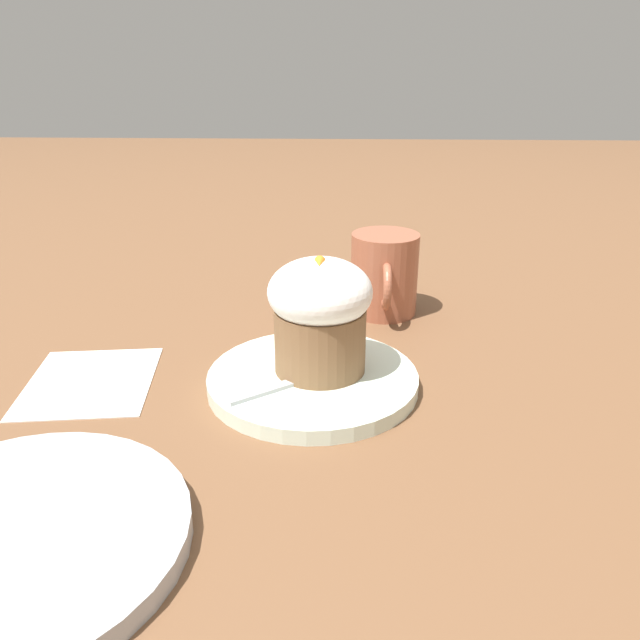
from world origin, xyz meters
name	(u,v)px	position (x,y,z in m)	size (l,w,h in m)	color
ground_plane	(313,387)	(0.00, 0.00, 0.00)	(4.00, 4.00, 0.00)	brown
dessert_plate	(313,380)	(0.00, 0.00, 0.01)	(0.20, 0.20, 0.01)	silver
carrot_cake	(320,313)	(-0.01, 0.01, 0.07)	(0.10, 0.10, 0.12)	brown
spoon	(306,377)	(0.01, -0.01, 0.02)	(0.08, 0.11, 0.01)	#B7B7BC
coffee_cup	(384,274)	(-0.20, 0.08, 0.05)	(0.11, 0.08, 0.10)	#9E563D
side_plate	(11,542)	(0.23, -0.18, 0.01)	(0.23, 0.23, 0.02)	#B2B7BC
paper_napkin	(91,381)	(0.00, -0.22, 0.00)	(0.15, 0.14, 0.00)	white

